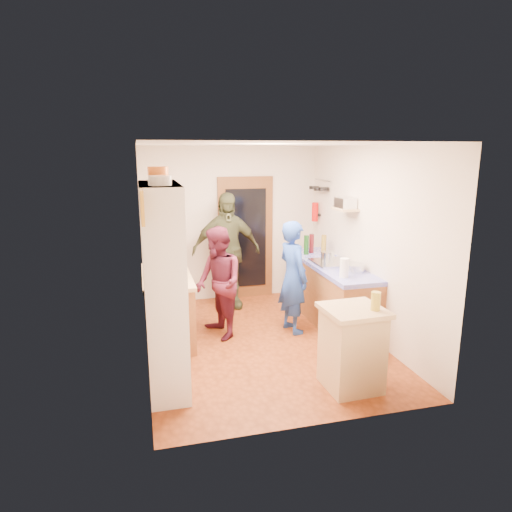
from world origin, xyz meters
name	(u,v)px	position (x,y,z in m)	size (l,w,h in m)	color
floor	(261,342)	(0.00, 0.00, -0.01)	(3.00, 4.00, 0.02)	brown
ceiling	(262,143)	(0.00, 0.00, 2.61)	(3.00, 4.00, 0.02)	silver
wall_back	(231,224)	(0.00, 2.01, 1.30)	(3.00, 0.02, 2.60)	beige
wall_front	(321,294)	(0.00, -2.01, 1.30)	(3.00, 0.02, 2.60)	beige
wall_left	(141,254)	(-1.51, 0.00, 1.30)	(0.02, 4.00, 2.60)	beige
wall_right	(367,242)	(1.51, 0.00, 1.30)	(0.02, 4.00, 2.60)	beige
door_frame	(246,238)	(0.25, 1.97, 1.05)	(0.95, 0.06, 2.10)	brown
door_glass	(246,238)	(0.25, 1.94, 1.05)	(0.70, 0.02, 1.70)	black
hutch_body	(164,287)	(-1.30, -0.80, 1.10)	(0.40, 1.20, 2.20)	white
hutch_top_shelf	(159,185)	(-1.30, -0.80, 2.18)	(0.40, 1.14, 0.04)	white
plate_stack	(160,180)	(-1.30, -1.09, 2.25)	(0.22, 0.22, 0.09)	white
orange_pot_a	(158,175)	(-1.30, -0.77, 2.28)	(0.21, 0.21, 0.17)	orange
orange_pot_b	(157,174)	(-1.30, -0.42, 2.27)	(0.16, 0.16, 0.15)	orange
left_counter_base	(168,308)	(-1.20, 0.45, 0.42)	(0.60, 1.40, 0.85)	brown
left_counter_top	(166,276)	(-1.20, 0.45, 0.88)	(0.64, 1.44, 0.05)	tan
toaster	(172,276)	(-1.15, 0.02, 1.00)	(0.26, 0.17, 0.19)	white
kettle	(163,270)	(-1.25, 0.32, 1.00)	(0.17, 0.17, 0.19)	white
orange_bowl	(172,268)	(-1.12, 0.59, 0.95)	(0.20, 0.20, 0.09)	orange
chopping_board	(165,264)	(-1.18, 1.02, 0.91)	(0.30, 0.22, 0.03)	tan
right_counter_base	(330,294)	(1.20, 0.50, 0.42)	(0.60, 2.20, 0.84)	brown
right_counter_top	(331,265)	(1.20, 0.50, 0.87)	(0.62, 2.22, 0.06)	#0B0DC2
hob	(333,263)	(1.20, 0.43, 0.92)	(0.55, 0.58, 0.04)	silver
pot_on_hob	(328,256)	(1.15, 0.51, 1.01)	(0.20, 0.20, 0.13)	silver
bottle_a	(306,245)	(1.05, 1.14, 1.05)	(0.08, 0.08, 0.31)	#143F14
bottle_b	(312,243)	(1.18, 1.24, 1.05)	(0.08, 0.08, 0.31)	#591419
bottle_c	(324,245)	(1.31, 1.04, 1.06)	(0.08, 0.08, 0.32)	olive
paper_towel	(344,268)	(1.05, -0.27, 1.03)	(0.12, 0.12, 0.26)	white
mixing_bowl	(354,268)	(1.30, -0.04, 0.96)	(0.29, 0.29, 0.11)	silver
island_base	(352,350)	(0.62, -1.42, 0.43)	(0.55, 0.55, 0.86)	tan
island_top	(354,310)	(0.62, -1.42, 0.89)	(0.62, 0.62, 0.05)	tan
cutting_board	(347,308)	(0.57, -1.38, 0.90)	(0.35, 0.28, 0.02)	white
oil_jar	(376,301)	(0.81, -1.54, 1.01)	(0.10, 0.10, 0.20)	#AD9E2D
pan_rail	(323,180)	(1.46, 1.52, 2.05)	(0.02, 0.02, 0.65)	silver
pan_hang_a	(323,189)	(1.40, 1.35, 1.92)	(0.18, 0.18, 0.05)	black
pan_hang_b	(319,189)	(1.40, 1.55, 1.90)	(0.16, 0.16, 0.05)	black
pan_hang_c	(314,188)	(1.40, 1.75, 1.91)	(0.17, 0.17, 0.05)	black
wall_shelf	(345,209)	(1.37, 0.45, 1.70)	(0.26, 0.42, 0.03)	tan
radio	(345,203)	(1.37, 0.45, 1.79)	(0.22, 0.30, 0.15)	silver
ext_bracket	(318,215)	(1.47, 1.70, 1.45)	(0.06, 0.10, 0.04)	black
fire_extinguisher	(315,212)	(1.41, 1.70, 1.50)	(0.11, 0.11, 0.32)	red
picture_frame	(142,207)	(-1.48, -1.55, 2.05)	(0.03, 0.25, 0.30)	gold
person_hob	(296,277)	(0.56, 0.24, 0.80)	(0.58, 0.38, 1.59)	#2042A2
person_left	(219,282)	(-0.50, 0.35, 0.77)	(0.75, 0.58, 1.54)	#4A1526
person_back	(227,251)	(-0.17, 1.49, 0.94)	(1.11, 0.46, 1.89)	#3B3F27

